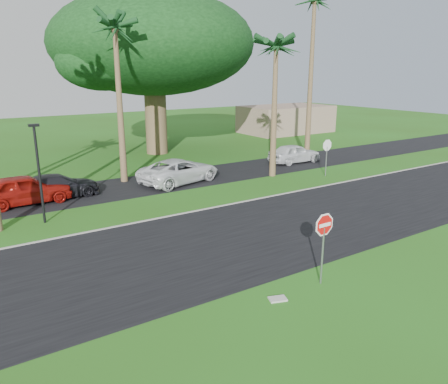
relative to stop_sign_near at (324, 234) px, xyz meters
The scene contains 17 objects.
ground 3.52m from the stop_sign_near, 99.46° to the left, with size 120.00×120.00×0.00m, color #295314.
road 5.33m from the stop_sign_near, 95.71° to the left, with size 120.00×8.00×0.02m, color black.
parking_strip 15.61m from the stop_sign_near, 91.85° to the left, with size 120.00×5.00×0.02m, color black.
curb 9.23m from the stop_sign_near, 93.16° to the left, with size 120.00×0.12×0.06m, color gray.
stop_sign_near is the anchor object (origin of this frame).
stop_sign_far 15.91m from the stop_sign_near, 43.73° to the left, with size 1.05×0.07×2.62m.
palm_center 18.54m from the stop_sign_near, 91.68° to the left, with size 5.00×5.00×10.50m.
palm_right_near 16.81m from the stop_sign_near, 56.82° to the left, with size 5.00×5.00×9.50m.
palm_right_far 23.72m from the stop_sign_near, 47.82° to the left, with size 5.00×5.00×13.00m.
canopy_tree 26.58m from the stop_sign_near, 77.59° to the left, with size 16.50×16.50×13.12m.
streetlight_right 13.24m from the stop_sign_near, 119.48° to the left, with size 0.45×0.25×4.64m.
building_far 37.33m from the stop_sign_near, 50.98° to the left, with size 10.00×6.00×3.00m, color gray.
car_red 16.55m from the stop_sign_near, 113.89° to the left, with size 1.91×4.74×1.61m, color maroon.
car_dark 16.28m from the stop_sign_near, 107.76° to the left, with size 1.85×4.56×1.32m, color black.
car_minivan 14.98m from the stop_sign_near, 80.97° to the left, with size 2.53×5.48×1.52m, color silver.
car_pickup 19.96m from the stop_sign_near, 50.66° to the left, with size 1.72×4.26×1.45m, color silver.
utility_slab 2.60m from the stop_sign_near, behind, with size 0.55×0.35×0.06m, color #AAA9A1.
Camera 1 is at (-9.52, -12.41, 6.95)m, focal length 35.00 mm.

